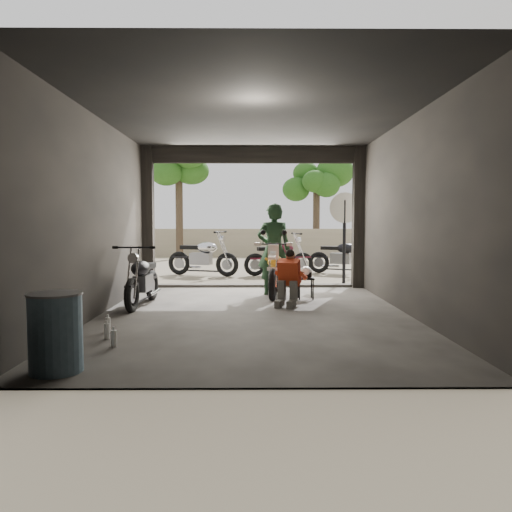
{
  "coord_description": "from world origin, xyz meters",
  "views": [
    {
      "loc": [
        -0.03,
        -7.94,
        1.53
      ],
      "look_at": [
        0.04,
        0.6,
        0.94
      ],
      "focal_mm": 35.0,
      "sensor_mm": 36.0,
      "label": 1
    }
  ],
  "objects_px": {
    "left_bike": "(142,276)",
    "rider": "(274,250)",
    "outside_bike_c": "(342,254)",
    "sign_post": "(345,223)",
    "stool": "(306,281)",
    "mechanic": "(288,279)",
    "outside_bike_b": "(279,254)",
    "outside_bike_a": "(203,253)",
    "oil_drum": "(56,334)",
    "helmet": "(306,272)",
    "main_bike": "(276,269)"
  },
  "relations": [
    {
      "from": "oil_drum",
      "to": "outside_bike_b",
      "type": "bearing_deg",
      "value": 73.26
    },
    {
      "from": "main_bike",
      "to": "left_bike",
      "type": "bearing_deg",
      "value": -146.24
    },
    {
      "from": "left_bike",
      "to": "outside_bike_a",
      "type": "bearing_deg",
      "value": 86.89
    },
    {
      "from": "outside_bike_b",
      "to": "rider",
      "type": "distance_m",
      "value": 3.86
    },
    {
      "from": "left_bike",
      "to": "outside_bike_b",
      "type": "xyz_separation_m",
      "value": [
        2.74,
        5.13,
        0.05
      ]
    },
    {
      "from": "outside_bike_c",
      "to": "outside_bike_b",
      "type": "bearing_deg",
      "value": 124.91
    },
    {
      "from": "outside_bike_c",
      "to": "rider",
      "type": "height_order",
      "value": "rider"
    },
    {
      "from": "outside_bike_b",
      "to": "stool",
      "type": "relative_size",
      "value": 4.03
    },
    {
      "from": "outside_bike_b",
      "to": "stool",
      "type": "height_order",
      "value": "outside_bike_b"
    },
    {
      "from": "stool",
      "to": "mechanic",
      "type": "bearing_deg",
      "value": -116.67
    },
    {
      "from": "stool",
      "to": "oil_drum",
      "type": "xyz_separation_m",
      "value": [
        -3.01,
        -4.71,
        0.04
      ]
    },
    {
      "from": "stool",
      "to": "sign_post",
      "type": "xyz_separation_m",
      "value": [
        1.21,
        2.47,
        1.12
      ]
    },
    {
      "from": "oil_drum",
      "to": "sign_post",
      "type": "distance_m",
      "value": 8.4
    },
    {
      "from": "left_bike",
      "to": "rider",
      "type": "relative_size",
      "value": 0.87
    },
    {
      "from": "left_bike",
      "to": "mechanic",
      "type": "distance_m",
      "value": 2.61
    },
    {
      "from": "outside_bike_c",
      "to": "mechanic",
      "type": "height_order",
      "value": "outside_bike_c"
    },
    {
      "from": "left_bike",
      "to": "outside_bike_c",
      "type": "xyz_separation_m",
      "value": [
        4.59,
        5.51,
        0.04
      ]
    },
    {
      "from": "rider",
      "to": "sign_post",
      "type": "height_order",
      "value": "sign_post"
    },
    {
      "from": "left_bike",
      "to": "sign_post",
      "type": "xyz_separation_m",
      "value": [
        4.22,
        3.21,
        0.93
      ]
    },
    {
      "from": "outside_bike_b",
      "to": "oil_drum",
      "type": "height_order",
      "value": "outside_bike_b"
    },
    {
      "from": "helmet",
      "to": "oil_drum",
      "type": "bearing_deg",
      "value": -134.45
    },
    {
      "from": "outside_bike_a",
      "to": "sign_post",
      "type": "bearing_deg",
      "value": -97.57
    },
    {
      "from": "mechanic",
      "to": "stool",
      "type": "height_order",
      "value": "mechanic"
    },
    {
      "from": "outside_bike_a",
      "to": "outside_bike_c",
      "type": "distance_m",
      "value": 4.03
    },
    {
      "from": "mechanic",
      "to": "stool",
      "type": "bearing_deg",
      "value": 81.48
    },
    {
      "from": "rider",
      "to": "mechanic",
      "type": "height_order",
      "value": "rider"
    },
    {
      "from": "outside_bike_c",
      "to": "mechanic",
      "type": "distance_m",
      "value": 5.93
    },
    {
      "from": "mechanic",
      "to": "outside_bike_a",
      "type": "bearing_deg",
      "value": 129.73
    },
    {
      "from": "rider",
      "to": "stool",
      "type": "xyz_separation_m",
      "value": [
        0.6,
        -0.56,
        -0.58
      ]
    },
    {
      "from": "outside_bike_c",
      "to": "oil_drum",
      "type": "height_order",
      "value": "outside_bike_c"
    },
    {
      "from": "outside_bike_c",
      "to": "main_bike",
      "type": "bearing_deg",
      "value": 176.88
    },
    {
      "from": "outside_bike_c",
      "to": "stool",
      "type": "height_order",
      "value": "outside_bike_c"
    },
    {
      "from": "stool",
      "to": "helmet",
      "type": "height_order",
      "value": "helmet"
    },
    {
      "from": "rider",
      "to": "helmet",
      "type": "xyz_separation_m",
      "value": [
        0.61,
        -0.56,
        -0.4
      ]
    },
    {
      "from": "main_bike",
      "to": "helmet",
      "type": "relative_size",
      "value": 7.23
    },
    {
      "from": "mechanic",
      "to": "oil_drum",
      "type": "height_order",
      "value": "mechanic"
    },
    {
      "from": "outside_bike_c",
      "to": "sign_post",
      "type": "bearing_deg",
      "value": -165.88
    },
    {
      "from": "rider",
      "to": "main_bike",
      "type": "bearing_deg",
      "value": 113.88
    },
    {
      "from": "outside_bike_a",
      "to": "oil_drum",
      "type": "distance_m",
      "value": 9.04
    },
    {
      "from": "outside_bike_b",
      "to": "stool",
      "type": "distance_m",
      "value": 4.41
    },
    {
      "from": "outside_bike_c",
      "to": "stool",
      "type": "bearing_deg",
      "value": -175.02
    },
    {
      "from": "outside_bike_a",
      "to": "outside_bike_b",
      "type": "height_order",
      "value": "outside_bike_a"
    },
    {
      "from": "left_bike",
      "to": "stool",
      "type": "relative_size",
      "value": 3.72
    },
    {
      "from": "main_bike",
      "to": "stool",
      "type": "relative_size",
      "value": 3.84
    },
    {
      "from": "main_bike",
      "to": "outside_bike_b",
      "type": "xyz_separation_m",
      "value": [
        0.29,
        3.93,
        0.04
      ]
    },
    {
      "from": "stool",
      "to": "oil_drum",
      "type": "relative_size",
      "value": 0.55
    },
    {
      "from": "outside_bike_b",
      "to": "helmet",
      "type": "height_order",
      "value": "outside_bike_b"
    },
    {
      "from": "left_bike",
      "to": "outside_bike_c",
      "type": "distance_m",
      "value": 7.17
    },
    {
      "from": "rider",
      "to": "sign_post",
      "type": "xyz_separation_m",
      "value": [
        1.8,
        1.91,
        0.54
      ]
    },
    {
      "from": "left_bike",
      "to": "rider",
      "type": "bearing_deg",
      "value": 31.75
    }
  ]
}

